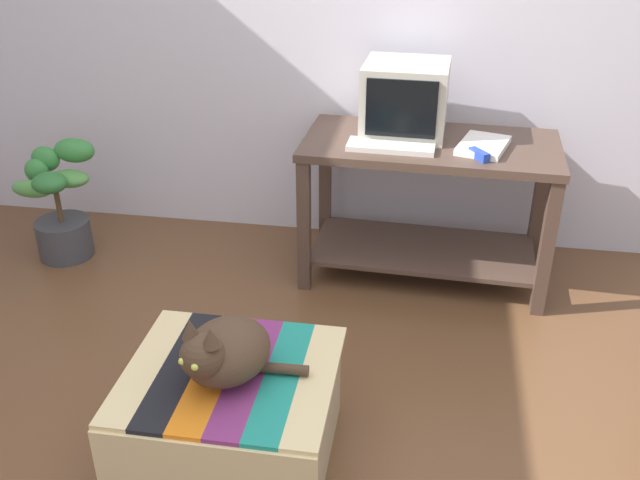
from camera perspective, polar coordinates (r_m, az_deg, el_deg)
name	(u,v)px	position (r m, az deg, el deg)	size (l,w,h in m)	color
desk	(428,187)	(3.50, 8.63, 4.23)	(1.22, 0.65, 0.72)	#4C382D
tv_monitor	(405,99)	(3.47, 6.84, 11.12)	(0.41, 0.40, 0.34)	#BCB7A8
keyboard	(391,146)	(3.30, 5.70, 7.47)	(0.40, 0.15, 0.02)	beige
book	(483,145)	(3.37, 12.94, 7.39)	(0.20, 0.29, 0.03)	white
ottoman_with_blanket	(232,414)	(2.56, -7.03, -13.67)	(0.71, 0.65, 0.36)	tan
cat	(224,352)	(2.36, -7.71, -8.86)	(0.45, 0.39, 0.28)	#473323
potted_plant	(61,208)	(3.96, -20.06, 2.45)	(0.35, 0.36, 0.63)	#3D3D42
stapler	(479,155)	(3.24, 12.62, 6.68)	(0.04, 0.11, 0.04)	#2342B7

